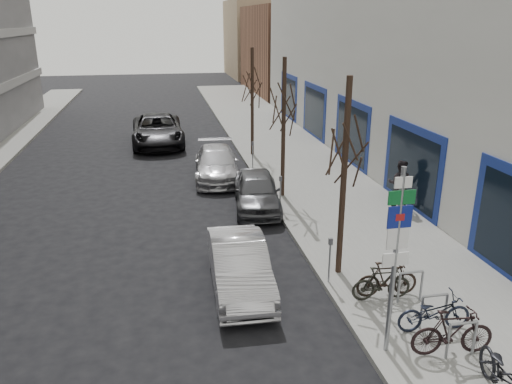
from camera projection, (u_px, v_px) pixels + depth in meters
name	position (u px, v px, depth m)	size (l,w,h in m)	color
ground	(276.00, 370.00, 10.21)	(120.00, 120.00, 0.00)	black
sidewalk_east	(328.00, 194.00, 20.27)	(5.00, 70.00, 0.15)	slate
brick_building_far	(313.00, 50.00, 48.34)	(12.00, 14.00, 8.00)	brown
tan_building_far	(281.00, 39.00, 62.17)	(13.00, 12.00, 9.00)	#937A5B
highway_sign_pole	(396.00, 252.00, 9.83)	(0.55, 0.10, 4.20)	gray
bike_rack	(434.00, 307.00, 11.24)	(0.66, 2.26, 0.83)	gray
tree_near	(347.00, 132.00, 12.58)	(1.80, 1.80, 5.50)	black
tree_mid	(284.00, 95.00, 18.61)	(1.80, 1.80, 5.50)	black
tree_far	(252.00, 77.00, 24.64)	(1.80, 1.80, 5.50)	black
meter_front	(330.00, 256.00, 13.08)	(0.10, 0.08, 1.27)	gray
meter_mid	(280.00, 189.00, 18.18)	(0.10, 0.08, 1.27)	gray
meter_back	(253.00, 152.00, 23.28)	(0.10, 0.08, 1.27)	gray
bike_near_left	(505.00, 373.00, 9.01)	(0.58, 1.93, 1.18)	black
bike_near_right	(453.00, 332.00, 10.29)	(0.53, 1.78, 1.08)	black
bike_mid_curb	(435.00, 310.00, 11.11)	(0.51, 1.70, 1.04)	black
bike_mid_inner	(382.00, 283.00, 12.35)	(0.45, 1.53, 0.93)	black
bike_far_inner	(387.00, 278.00, 12.51)	(0.48, 1.61, 0.98)	black
parked_car_front	(239.00, 265.00, 13.10)	(1.43, 4.10, 1.35)	#B9B8BE
parked_car_mid	(257.00, 191.00, 18.72)	(1.64, 4.09, 1.39)	#444448
parked_car_back	(217.00, 163.00, 22.29)	(1.93, 4.74, 1.38)	#AAAAAF
lane_car	(158.00, 130.00, 28.32)	(2.78, 6.04, 1.68)	black
pedestrian_far	(400.00, 183.00, 18.39)	(0.67, 0.45, 1.82)	black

